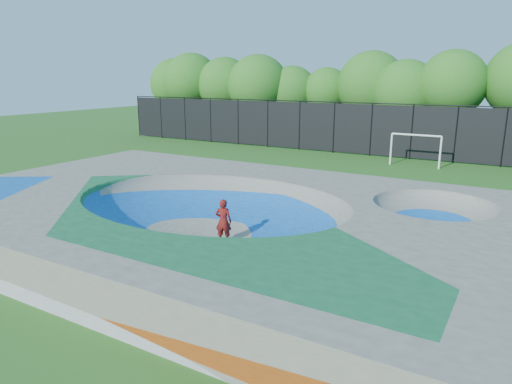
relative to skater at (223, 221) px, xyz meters
The scene contains 7 objects.
ground 1.29m from the skater, 153.57° to the left, with size 120.00×120.00×0.00m, color #235818.
skate_deck 0.99m from the skater, 153.57° to the left, with size 22.00×14.00×1.50m, color gray.
skater is the anchor object (origin of this frame).
skateboard 0.81m from the skater, ahead, with size 0.78×0.22×0.05m, color black.
soccer_goal 18.94m from the skater, 80.93° to the left, with size 3.34×0.12×2.21m.
fence 21.49m from the skater, 92.35° to the left, with size 48.09×0.09×4.04m.
treeline 26.89m from the skater, 95.22° to the left, with size 54.08×7.51×8.54m.
Camera 1 is at (9.87, -13.57, 5.98)m, focal length 32.00 mm.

